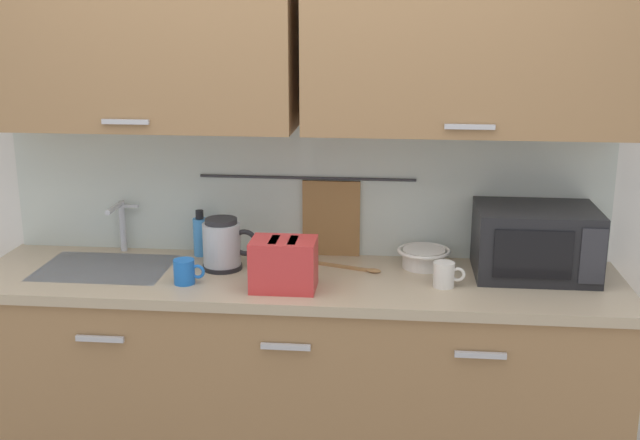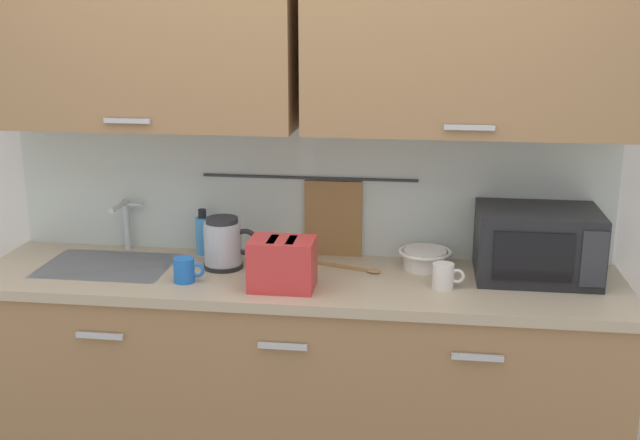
{
  "view_description": "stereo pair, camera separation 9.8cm",
  "coord_description": "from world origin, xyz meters",
  "px_view_note": "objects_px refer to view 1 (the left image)",
  "views": [
    {
      "loc": [
        0.38,
        -2.56,
        1.91
      ],
      "look_at": [
        0.09,
        0.33,
        1.12
      ],
      "focal_mm": 43.85,
      "sensor_mm": 36.0,
      "label": 1
    },
    {
      "loc": [
        0.48,
        -2.55,
        1.91
      ],
      "look_at": [
        0.09,
        0.33,
        1.12
      ],
      "focal_mm": 43.85,
      "sensor_mm": 36.0,
      "label": 2
    }
  ],
  "objects_px": {
    "microwave": "(535,242)",
    "toaster": "(284,264)",
    "electric_kettle": "(223,245)",
    "mixing_bowl": "(424,257)",
    "wooden_spoon": "(357,268)",
    "mug_near_sink": "(185,272)",
    "dish_soap_bottle": "(200,236)",
    "mug_by_kettle": "(445,274)"
  },
  "relations": [
    {
      "from": "microwave",
      "to": "mixing_bowl",
      "type": "distance_m",
      "value": 0.44
    },
    {
      "from": "wooden_spoon",
      "to": "dish_soap_bottle",
      "type": "bearing_deg",
      "value": 169.35
    },
    {
      "from": "toaster",
      "to": "wooden_spoon",
      "type": "relative_size",
      "value": 0.95
    },
    {
      "from": "electric_kettle",
      "to": "mug_near_sink",
      "type": "distance_m",
      "value": 0.22
    },
    {
      "from": "toaster",
      "to": "electric_kettle",
      "type": "bearing_deg",
      "value": 143.51
    },
    {
      "from": "electric_kettle",
      "to": "toaster",
      "type": "xyz_separation_m",
      "value": [
        0.27,
        -0.2,
        -0.01
      ]
    },
    {
      "from": "microwave",
      "to": "mug_by_kettle",
      "type": "xyz_separation_m",
      "value": [
        -0.35,
        -0.17,
        -0.09
      ]
    },
    {
      "from": "microwave",
      "to": "mixing_bowl",
      "type": "bearing_deg",
      "value": 173.75
    },
    {
      "from": "electric_kettle",
      "to": "wooden_spoon",
      "type": "xyz_separation_m",
      "value": [
        0.53,
        0.04,
        -0.1
      ]
    },
    {
      "from": "wooden_spoon",
      "to": "mixing_bowl",
      "type": "bearing_deg",
      "value": 12.65
    },
    {
      "from": "mug_near_sink",
      "to": "mug_by_kettle",
      "type": "bearing_deg",
      "value": 3.83
    },
    {
      "from": "microwave",
      "to": "toaster",
      "type": "distance_m",
      "value": 0.98
    },
    {
      "from": "toaster",
      "to": "wooden_spoon",
      "type": "distance_m",
      "value": 0.36
    },
    {
      "from": "microwave",
      "to": "toaster",
      "type": "bearing_deg",
      "value": -164.97
    },
    {
      "from": "mug_by_kettle",
      "to": "toaster",
      "type": "bearing_deg",
      "value": -172.16
    },
    {
      "from": "electric_kettle",
      "to": "toaster",
      "type": "relative_size",
      "value": 0.89
    },
    {
      "from": "electric_kettle",
      "to": "mug_near_sink",
      "type": "height_order",
      "value": "electric_kettle"
    },
    {
      "from": "mug_by_kettle",
      "to": "wooden_spoon",
      "type": "distance_m",
      "value": 0.38
    },
    {
      "from": "electric_kettle",
      "to": "mug_by_kettle",
      "type": "height_order",
      "value": "electric_kettle"
    },
    {
      "from": "microwave",
      "to": "toaster",
      "type": "height_order",
      "value": "microwave"
    },
    {
      "from": "mug_near_sink",
      "to": "mixing_bowl",
      "type": "height_order",
      "value": "mug_near_sink"
    },
    {
      "from": "electric_kettle",
      "to": "mug_by_kettle",
      "type": "relative_size",
      "value": 1.89
    },
    {
      "from": "mug_near_sink",
      "to": "mug_by_kettle",
      "type": "distance_m",
      "value": 0.98
    },
    {
      "from": "electric_kettle",
      "to": "mixing_bowl",
      "type": "relative_size",
      "value": 1.06
    },
    {
      "from": "microwave",
      "to": "toaster",
      "type": "relative_size",
      "value": 1.8
    },
    {
      "from": "microwave",
      "to": "electric_kettle",
      "type": "relative_size",
      "value": 2.03
    },
    {
      "from": "microwave",
      "to": "wooden_spoon",
      "type": "height_order",
      "value": "microwave"
    },
    {
      "from": "electric_kettle",
      "to": "dish_soap_bottle",
      "type": "height_order",
      "value": "electric_kettle"
    },
    {
      "from": "dish_soap_bottle",
      "to": "toaster",
      "type": "xyz_separation_m",
      "value": [
        0.41,
        -0.37,
        0.01
      ]
    },
    {
      "from": "wooden_spoon",
      "to": "electric_kettle",
      "type": "bearing_deg",
      "value": -175.78
    },
    {
      "from": "electric_kettle",
      "to": "mixing_bowl",
      "type": "xyz_separation_m",
      "value": [
        0.8,
        0.1,
        -0.06
      ]
    },
    {
      "from": "microwave",
      "to": "dish_soap_bottle",
      "type": "bearing_deg",
      "value": 175.3
    },
    {
      "from": "electric_kettle",
      "to": "mug_near_sink",
      "type": "relative_size",
      "value": 1.89
    },
    {
      "from": "microwave",
      "to": "electric_kettle",
      "type": "height_order",
      "value": "microwave"
    },
    {
      "from": "microwave",
      "to": "wooden_spoon",
      "type": "xyz_separation_m",
      "value": [
        -0.69,
        -0.01,
        -0.13
      ]
    },
    {
      "from": "toaster",
      "to": "mug_near_sink",
      "type": "bearing_deg",
      "value": 177.48
    },
    {
      "from": "dish_soap_bottle",
      "to": "toaster",
      "type": "bearing_deg",
      "value": -42.0
    },
    {
      "from": "mixing_bowl",
      "to": "wooden_spoon",
      "type": "relative_size",
      "value": 0.79
    },
    {
      "from": "dish_soap_bottle",
      "to": "mixing_bowl",
      "type": "relative_size",
      "value": 0.92
    },
    {
      "from": "microwave",
      "to": "mug_near_sink",
      "type": "xyz_separation_m",
      "value": [
        -1.33,
        -0.24,
        -0.09
      ]
    },
    {
      "from": "microwave",
      "to": "mug_near_sink",
      "type": "relative_size",
      "value": 3.83
    },
    {
      "from": "electric_kettle",
      "to": "microwave",
      "type": "bearing_deg",
      "value": 2.46
    }
  ]
}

